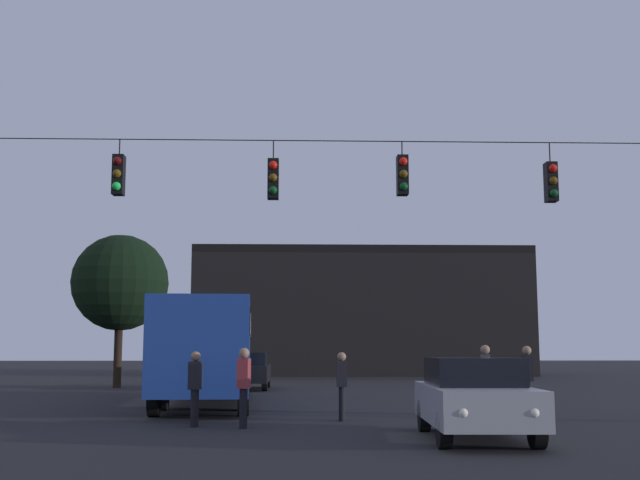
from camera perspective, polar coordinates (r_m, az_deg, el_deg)
ground_plane at (r=29.10m, az=0.24°, el=-11.16°), size 168.00×168.00×0.00m
overhead_signal_span at (r=18.50m, az=1.36°, el=-0.12°), size 17.29×0.44×7.18m
city_bus at (r=24.67m, az=-8.01°, el=-7.34°), size 3.11×11.12×3.00m
car_near_right at (r=15.53m, az=11.05°, el=-10.99°), size 1.98×4.40×1.52m
car_far_left at (r=33.78m, az=-5.24°, el=-9.31°), size 1.83×4.35×1.52m
pedestrian_crossing_left at (r=17.38m, az=-5.51°, el=-10.17°), size 0.29×0.39×1.71m
pedestrian_crossing_center at (r=20.91m, az=11.85°, el=-9.50°), size 0.32×0.41×1.78m
pedestrian_crossing_right at (r=21.24m, az=14.72°, el=-9.43°), size 0.28×0.38×1.76m
pedestrian_near_bus at (r=19.11m, az=1.57°, el=-10.19°), size 0.25×0.37×1.61m
pedestrian_trailing at (r=17.85m, az=-8.98°, el=-10.21°), size 0.29×0.39×1.63m
corner_building at (r=53.05m, az=2.84°, el=-5.29°), size 21.25×9.20×8.05m
tree_left_silhouette at (r=36.29m, az=-14.18°, el=-3.01°), size 4.26×4.26×6.73m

